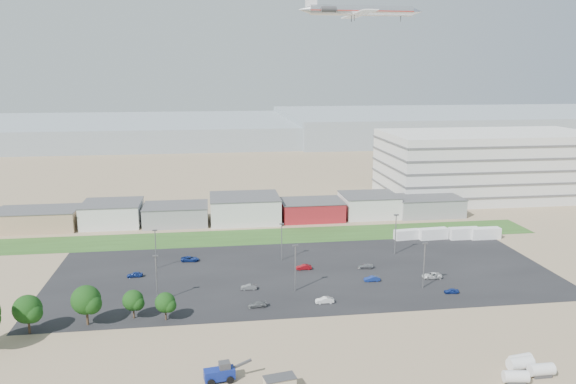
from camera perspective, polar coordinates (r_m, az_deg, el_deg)
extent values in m
plane|color=#94805E|center=(118.09, 0.86, -11.68)|extent=(700.00, 700.00, 0.00)
cube|color=black|center=(137.14, 1.64, -8.22)|extent=(120.00, 50.00, 0.01)
cube|color=#2C501E|center=(166.58, -1.91, -4.51)|extent=(160.00, 16.00, 0.02)
cube|color=silver|center=(230.97, 19.64, 2.66)|extent=(80.00, 40.00, 25.00)
imported|color=silver|center=(137.79, 14.40, -8.23)|extent=(4.73, 2.31, 1.30)
imported|color=navy|center=(133.14, 8.52, -8.71)|extent=(3.75, 1.37, 1.23)
imported|color=navy|center=(130.10, 16.26, -9.62)|extent=(3.27, 1.52, 1.08)
imported|color=#595B5E|center=(118.37, -3.15, -11.34)|extent=(3.90, 1.65, 1.12)
imported|color=#595B5E|center=(127.32, -4.00, -9.60)|extent=(3.67, 1.52, 1.18)
imported|color=navy|center=(139.13, -15.30, -8.08)|extent=(3.76, 1.68, 1.26)
imported|color=maroon|center=(139.15, 1.61, -7.64)|extent=(3.82, 1.36, 1.26)
imported|color=navy|center=(147.12, -9.93, -6.71)|extent=(4.74, 2.48, 1.27)
imported|color=#A5A5AA|center=(141.25, 7.85, -7.48)|extent=(3.91, 1.94, 1.09)
imported|color=silver|center=(120.29, 3.74, -10.91)|extent=(3.92, 1.40, 1.29)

